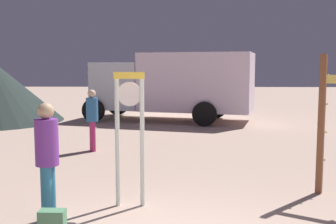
# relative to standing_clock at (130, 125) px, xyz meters

# --- Properties ---
(standing_clock) EXTENTS (0.46, 0.11, 2.08)m
(standing_clock) POSITION_rel_standing_clock_xyz_m (0.00, 0.00, 0.00)
(standing_clock) COLOR white
(standing_clock) RESTS_ON ground_plane
(person_near_clock) EXTENTS (0.32, 0.32, 1.67)m
(person_near_clock) POSITION_rel_standing_clock_xyz_m (-1.06, -0.72, -0.34)
(person_near_clock) COLOR teal
(person_near_clock) RESTS_ON ground_plane
(person_distant) EXTENTS (0.30, 0.30, 1.59)m
(person_distant) POSITION_rel_standing_clock_xyz_m (-1.47, 4.15, -0.39)
(person_distant) COLOR #B82D68
(person_distant) RESTS_ON ground_plane
(box_truck_near) EXTENTS (6.93, 4.09, 2.70)m
(box_truck_near) POSITION_rel_standing_clock_xyz_m (0.59, 10.24, 0.23)
(box_truck_near) COLOR white
(box_truck_near) RESTS_ON ground_plane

